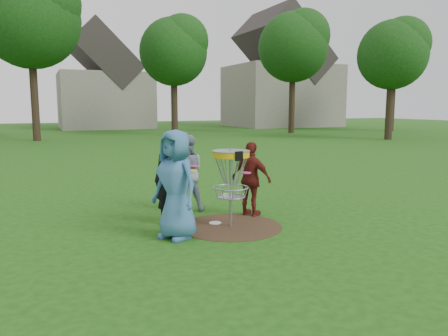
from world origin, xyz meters
name	(u,v)px	position (x,y,z in m)	size (l,w,h in m)	color
ground	(231,227)	(0.00, 0.00, 0.00)	(100.00, 100.00, 0.00)	#19470F
dirt_patch	(231,226)	(0.00, 0.00, 0.00)	(1.80, 1.80, 0.01)	#47331E
player_blue	(176,185)	(-1.07, -0.26, 0.87)	(0.85, 0.55, 1.74)	teal
player_black	(171,181)	(-0.92, 0.52, 0.80)	(0.58, 0.38, 1.59)	black
player_grey	(186,173)	(-0.33, 1.44, 0.77)	(0.75, 0.58, 1.54)	gray
player_maroon	(251,179)	(0.68, 0.55, 0.71)	(0.84, 0.35, 1.43)	maroon
disc_on_grass	(215,223)	(-0.18, 0.29, 0.01)	(0.22, 0.22, 0.02)	silver
disc_golf_basket	(231,169)	(0.00, 0.00, 1.02)	(0.66, 0.67, 1.38)	#9EA0A5
held_discs	(204,170)	(-0.32, 0.43, 0.97)	(1.48, 1.58, 0.21)	yellow
tree_row	(94,35)	(0.44, 20.67, 6.21)	(51.20, 17.42, 9.90)	#38281C
house_row	(128,82)	(4.78, 33.07, 4.14)	(44.50, 10.65, 11.62)	gray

